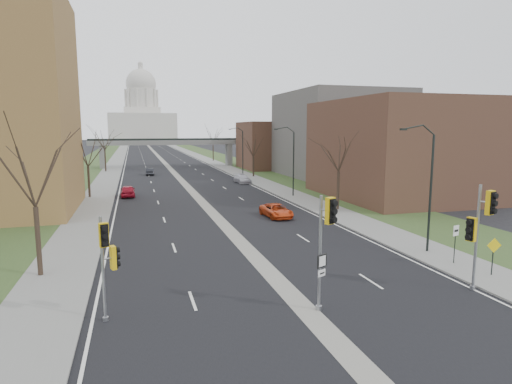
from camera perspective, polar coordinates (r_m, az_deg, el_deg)
name	(u,v)px	position (r m, az deg, el deg)	size (l,w,h in m)	color
ground	(301,306)	(21.58, 6.04, -14.83)	(700.00, 700.00, 0.00)	black
road_surface	(154,152)	(168.73, -13.47, 5.27)	(20.00, 600.00, 0.01)	black
median_strip	(154,152)	(168.73, -13.47, 5.26)	(1.20, 600.00, 0.02)	gray
sidewalk_right	(185,151)	(169.69, -9.40, 5.42)	(4.00, 600.00, 0.12)	gray
sidewalk_left	(121,152)	(168.62, -17.56, 5.12)	(4.00, 600.00, 0.12)	gray
grass_verge_right	(201,151)	(170.48, -7.39, 5.47)	(8.00, 600.00, 0.10)	#2B421E
grass_verge_left	(104,152)	(168.88, -19.60, 5.03)	(8.00, 600.00, 0.10)	#2B421E
commercial_block_near	(397,149)	(56.12, 18.31, 5.42)	(16.00, 20.00, 12.00)	brown
commercial_block_mid	(338,135)	(78.82, 10.91, 7.51)	(18.00, 22.00, 15.00)	#5F5C57
commercial_block_far	(275,145)	(93.22, 2.51, 6.22)	(14.00, 14.00, 10.00)	brown
pedestrian_bridge	(168,146)	(98.70, -11.66, 6.09)	(34.00, 3.00, 6.45)	slate
capitol	(142,116)	(338.58, -14.93, 9.81)	(48.00, 42.00, 55.75)	beige
streetlight_near	(423,152)	(30.64, 21.34, 4.94)	(2.61, 0.20, 8.70)	black
streetlight_mid	(288,142)	(53.67, 4.24, 6.72)	(2.61, 0.20, 8.70)	black
streetlight_far	(238,138)	(78.58, -2.37, 7.25)	(2.61, 0.20, 8.70)	black
tree_left_a	(32,163)	(26.97, -27.68, 3.49)	(7.20, 7.20, 9.40)	#382B21
tree_left_b	(87,148)	(56.66, -21.61, 5.51)	(6.75, 6.75, 8.81)	#382B21
tree_left_c	(104,137)	(90.53, -19.60, 6.98)	(7.65, 7.65, 9.99)	#382B21
tree_right_a	(339,147)	(45.31, 11.04, 5.88)	(7.20, 7.20, 9.40)	#382B21
tree_right_b	(253,144)	(76.22, -0.35, 6.37)	(6.30, 6.30, 8.22)	#382B21
tree_right_c	(213,135)	(115.20, -5.77, 7.62)	(7.65, 7.65, 9.99)	#382B21
signal_pole_left	(107,254)	(19.87, -19.21, -7.76)	(0.80, 1.05, 4.77)	gray
signal_pole_median	(326,232)	(19.82, 9.28, -5.33)	(0.81, 0.92, 5.49)	gray
signal_pole_right	(480,223)	(24.86, 27.65, -3.67)	(1.24, 0.95, 5.66)	gray
speed_limit_sign	(455,237)	(29.64, 25.04, -5.48)	(0.51, 0.17, 2.43)	black
warning_sign	(493,251)	(28.32, 29.07, -6.89)	(0.85, 0.20, 2.19)	black
car_left_near	(128,191)	(56.53, -16.73, 0.15)	(1.77, 4.39, 1.50)	maroon
car_left_far	(150,172)	(82.20, -13.94, 2.66)	(1.39, 3.97, 1.31)	black
car_right_near	(276,211)	(41.63, 2.72, -2.49)	(2.13, 4.63, 1.29)	#CC4115
car_right_mid	(242,179)	(68.00, -1.84, 1.78)	(1.90, 4.68, 1.36)	#B7B5BD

